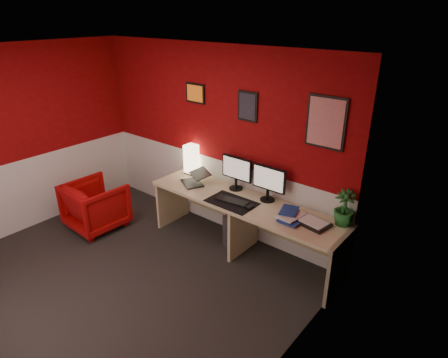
% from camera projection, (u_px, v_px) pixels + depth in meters
% --- Properties ---
extents(ground, '(4.00, 3.50, 0.01)m').
position_uv_depth(ground, '(117.00, 282.00, 4.39)').
color(ground, black).
rests_on(ground, ground).
extents(ceiling, '(4.00, 3.50, 0.01)m').
position_uv_depth(ceiling, '(85.00, 54.00, 3.38)').
color(ceiling, white).
rests_on(ceiling, ground).
extents(wall_back, '(4.00, 0.01, 2.50)m').
position_uv_depth(wall_back, '(215.00, 141.00, 5.13)').
color(wall_back, maroon).
rests_on(wall_back, ground).
extents(wall_left, '(0.01, 3.50, 2.50)m').
position_uv_depth(wall_left, '(13.00, 143.00, 5.04)').
color(wall_left, maroon).
rests_on(wall_left, ground).
extents(wall_right, '(0.01, 3.50, 2.50)m').
position_uv_depth(wall_right, '(270.00, 257.00, 2.73)').
color(wall_right, maroon).
rests_on(wall_right, ground).
extents(wainscot_back, '(4.00, 0.01, 1.00)m').
position_uv_depth(wainscot_back, '(215.00, 192.00, 5.43)').
color(wainscot_back, silver).
rests_on(wainscot_back, ground).
extents(wainscot_left, '(0.01, 3.50, 1.00)m').
position_uv_depth(wainscot_left, '(25.00, 195.00, 5.34)').
color(wainscot_left, silver).
rests_on(wainscot_left, ground).
extents(wainscot_right, '(0.01, 3.50, 1.00)m').
position_uv_depth(wainscot_right, '(265.00, 335.00, 3.04)').
color(wainscot_right, silver).
rests_on(wainscot_right, ground).
extents(desk, '(2.60, 0.65, 0.73)m').
position_uv_depth(desk, '(243.00, 227.00, 4.81)').
color(desk, tan).
rests_on(desk, ground).
extents(shoji_lamp, '(0.16, 0.16, 0.40)m').
position_uv_depth(shoji_lamp, '(191.00, 160.00, 5.37)').
color(shoji_lamp, '#FFE5B2').
rests_on(shoji_lamp, desk).
extents(laptop, '(0.40, 0.36, 0.22)m').
position_uv_depth(laptop, '(192.00, 176.00, 5.08)').
color(laptop, black).
rests_on(laptop, desk).
extents(monitor_left, '(0.45, 0.06, 0.58)m').
position_uv_depth(monitor_left, '(236.00, 168.00, 4.86)').
color(monitor_left, black).
rests_on(monitor_left, desk).
extents(monitor_right, '(0.45, 0.06, 0.58)m').
position_uv_depth(monitor_right, '(268.00, 178.00, 4.56)').
color(monitor_right, black).
rests_on(monitor_right, desk).
extents(desk_mat, '(0.60, 0.38, 0.01)m').
position_uv_depth(desk_mat, '(232.00, 202.00, 4.63)').
color(desk_mat, black).
rests_on(desk_mat, desk).
extents(keyboard, '(0.43, 0.19, 0.02)m').
position_uv_depth(keyboard, '(232.00, 201.00, 4.64)').
color(keyboard, black).
rests_on(keyboard, desk_mat).
extents(mouse, '(0.07, 0.10, 0.03)m').
position_uv_depth(mouse, '(250.00, 207.00, 4.48)').
color(mouse, black).
rests_on(mouse, desk_mat).
extents(book_bottom, '(0.25, 0.33, 0.03)m').
position_uv_depth(book_bottom, '(284.00, 216.00, 4.30)').
color(book_bottom, navy).
rests_on(book_bottom, desk).
extents(book_middle, '(0.26, 0.33, 0.02)m').
position_uv_depth(book_middle, '(283.00, 212.00, 4.33)').
color(book_middle, silver).
rests_on(book_middle, book_bottom).
extents(book_top, '(0.25, 0.30, 0.02)m').
position_uv_depth(book_top, '(281.00, 209.00, 4.34)').
color(book_top, navy).
rests_on(book_top, book_middle).
extents(zen_tray, '(0.39, 0.30, 0.03)m').
position_uv_depth(zen_tray, '(313.00, 223.00, 4.15)').
color(zen_tray, black).
rests_on(zen_tray, desk).
extents(potted_plant, '(0.25, 0.25, 0.40)m').
position_uv_depth(potted_plant, '(344.00, 208.00, 4.08)').
color(potted_plant, '#19591E').
rests_on(potted_plant, desk).
extents(pc_tower, '(0.28, 0.48, 0.45)m').
position_uv_depth(pc_tower, '(241.00, 228.00, 5.05)').
color(pc_tower, '#99999E').
rests_on(pc_tower, ground).
extents(armchair, '(0.75, 0.77, 0.68)m').
position_uv_depth(armchair, '(96.00, 205.00, 5.40)').
color(armchair, '#AA0808').
rests_on(armchair, ground).
extents(art_left, '(0.32, 0.02, 0.26)m').
position_uv_depth(art_left, '(195.00, 93.00, 5.06)').
color(art_left, orange).
rests_on(art_left, wall_back).
extents(art_center, '(0.28, 0.02, 0.36)m').
position_uv_depth(art_center, '(248.00, 106.00, 4.58)').
color(art_center, black).
rests_on(art_center, wall_back).
extents(art_right, '(0.44, 0.02, 0.56)m').
position_uv_depth(art_right, '(326.00, 122.00, 4.01)').
color(art_right, red).
rests_on(art_right, wall_back).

